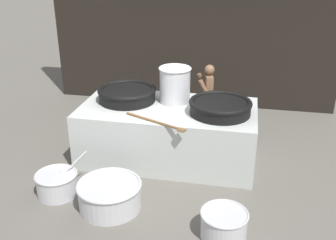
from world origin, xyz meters
name	(u,v)px	position (x,y,z in m)	size (l,w,h in m)	color
ground_plane	(168,157)	(0.00, 0.00, 0.00)	(60.00, 60.00, 0.00)	#666059
back_wall	(193,14)	(0.00, 2.96, 2.22)	(6.90, 0.24, 4.43)	black
hearth_platform	(168,133)	(0.00, 0.00, 0.51)	(3.15, 1.62, 1.02)	silver
giant_wok_near	(127,94)	(-0.81, 0.16, 1.15)	(1.08, 1.08, 0.25)	black
giant_wok_far	(220,106)	(0.94, -0.12, 1.15)	(1.08, 1.08, 0.24)	black
stock_pot	(175,84)	(0.07, 0.27, 1.36)	(0.59, 0.59, 0.66)	silver
stirring_paddle	(157,122)	(-0.03, -0.74, 1.04)	(1.12, 0.57, 0.04)	brown
cook	(208,96)	(0.59, 1.27, 0.80)	(0.40, 0.58, 1.48)	brown
prep_bowl_vegetables	(57,183)	(-1.49, -1.55, 0.21)	(0.73, 0.71, 0.64)	silver
prep_bowl_meat	(110,194)	(-0.55, -1.72, 0.23)	(0.98, 0.98, 0.42)	silver
prep_bowl_extra	(224,224)	(1.19, -2.05, 0.22)	(0.66, 0.66, 0.40)	silver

